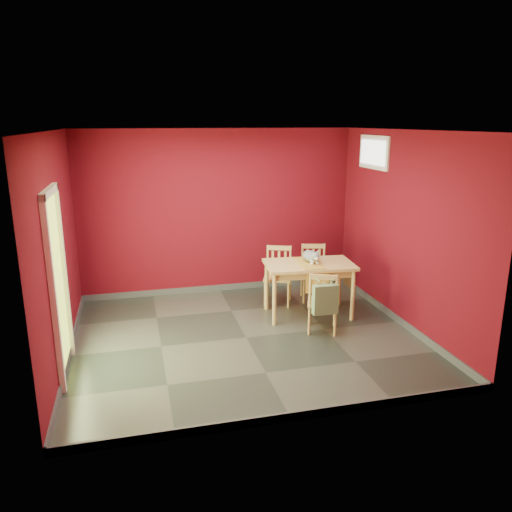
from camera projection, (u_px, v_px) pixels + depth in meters
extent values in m
plane|color=#2D342D|center=(246.00, 338.00, 6.69)|extent=(4.50, 4.50, 0.00)
plane|color=#590913|center=(218.00, 213.00, 8.21)|extent=(4.50, 0.00, 4.50)
plane|color=#590913|center=(296.00, 290.00, 4.46)|extent=(4.50, 0.00, 4.50)
plane|color=#590913|center=(58.00, 251.00, 5.80)|extent=(0.00, 4.00, 4.00)
plane|color=#590913|center=(405.00, 231.00, 6.87)|extent=(0.00, 4.00, 4.00)
plane|color=white|center=(245.00, 130.00, 5.98)|extent=(4.50, 4.50, 0.00)
cube|color=#3F4244|center=(220.00, 288.00, 8.54)|extent=(4.50, 0.02, 0.10)
cube|color=#3F4244|center=(293.00, 416.00, 4.82)|extent=(4.50, 0.02, 0.10)
cube|color=#3F4244|center=(70.00, 352.00, 6.15)|extent=(0.03, 4.00, 0.10)
cube|color=#3F4244|center=(397.00, 318.00, 7.21)|extent=(0.03, 4.00, 0.10)
cube|color=#B7D838|center=(57.00, 288.00, 5.52)|extent=(0.02, 0.85, 2.05)
cube|color=white|center=(53.00, 298.00, 5.08)|extent=(0.06, 0.08, 2.13)
cube|color=white|center=(64.00, 272.00, 5.95)|extent=(0.06, 0.08, 2.13)
cube|color=white|center=(49.00, 192.00, 5.24)|extent=(0.06, 1.01, 0.08)
cube|color=white|center=(374.00, 152.00, 7.54)|extent=(0.03, 0.90, 0.50)
cube|color=white|center=(373.00, 152.00, 7.53)|extent=(0.02, 0.76, 0.36)
cube|color=silver|center=(308.00, 267.00, 8.85)|extent=(0.08, 0.02, 0.12)
cube|color=tan|center=(309.00, 265.00, 7.29)|extent=(1.34, 0.86, 0.04)
cube|color=tan|center=(309.00, 269.00, 7.31)|extent=(1.20, 0.72, 0.11)
cylinder|color=tan|center=(274.00, 300.00, 7.01)|extent=(0.06, 0.06, 0.76)
cylinder|color=tan|center=(267.00, 286.00, 7.60)|extent=(0.06, 0.06, 0.76)
cylinder|color=tan|center=(353.00, 295.00, 7.18)|extent=(0.06, 0.06, 0.76)
cylinder|color=tan|center=(339.00, 282.00, 7.77)|extent=(0.06, 0.06, 0.76)
cube|color=#B88C2F|center=(309.00, 263.00, 7.28)|extent=(0.39, 0.71, 0.01)
cube|color=#B88C2F|center=(317.00, 281.00, 7.00)|extent=(0.33, 0.04, 0.34)
cube|color=tan|center=(278.00, 277.00, 7.84)|extent=(0.55, 0.55, 0.04)
cylinder|color=tan|center=(265.00, 294.00, 7.74)|extent=(0.04, 0.04, 0.41)
cylinder|color=tan|center=(268.00, 287.00, 8.09)|extent=(0.04, 0.04, 0.41)
cylinder|color=tan|center=(288.00, 295.00, 7.70)|extent=(0.04, 0.04, 0.41)
cylinder|color=tan|center=(290.00, 288.00, 8.05)|extent=(0.04, 0.04, 0.41)
cylinder|color=tan|center=(268.00, 259.00, 7.97)|extent=(0.04, 0.04, 0.45)
cylinder|color=tan|center=(290.00, 260.00, 7.92)|extent=(0.04, 0.04, 0.45)
cube|color=tan|center=(279.00, 248.00, 7.90)|extent=(0.37, 0.17, 0.07)
cube|color=tan|center=(273.00, 261.00, 7.97)|extent=(0.04, 0.03, 0.35)
cube|color=tan|center=(279.00, 262.00, 7.95)|extent=(0.04, 0.03, 0.35)
cube|color=tan|center=(285.00, 262.00, 7.94)|extent=(0.04, 0.03, 0.35)
cube|color=tan|center=(314.00, 274.00, 8.02)|extent=(0.50, 0.50, 0.04)
cylinder|color=tan|center=(304.00, 291.00, 7.91)|extent=(0.04, 0.04, 0.40)
cylinder|color=tan|center=(302.00, 284.00, 8.25)|extent=(0.04, 0.04, 0.40)
cylinder|color=tan|center=(326.00, 291.00, 7.91)|extent=(0.04, 0.04, 0.40)
cylinder|color=tan|center=(323.00, 284.00, 8.26)|extent=(0.04, 0.04, 0.40)
cylinder|color=tan|center=(302.00, 257.00, 8.13)|extent=(0.04, 0.04, 0.44)
cylinder|color=tan|center=(324.00, 257.00, 8.13)|extent=(0.04, 0.04, 0.44)
cube|color=tan|center=(314.00, 246.00, 8.08)|extent=(0.37, 0.12, 0.07)
cube|color=tan|center=(307.00, 259.00, 8.14)|extent=(0.04, 0.03, 0.34)
cube|color=tan|center=(313.00, 259.00, 8.14)|extent=(0.04, 0.03, 0.34)
cube|color=tan|center=(319.00, 259.00, 8.14)|extent=(0.04, 0.03, 0.34)
cube|color=tan|center=(323.00, 302.00, 6.82)|extent=(0.52, 0.52, 0.04)
cylinder|color=tan|center=(335.00, 313.00, 7.02)|extent=(0.03, 0.03, 0.39)
cylinder|color=tan|center=(335.00, 322.00, 6.69)|extent=(0.03, 0.03, 0.39)
cylinder|color=tan|center=(310.00, 312.00, 7.06)|extent=(0.03, 0.03, 0.39)
cylinder|color=tan|center=(309.00, 321.00, 6.73)|extent=(0.03, 0.03, 0.39)
cylinder|color=tan|center=(337.00, 291.00, 6.57)|extent=(0.03, 0.03, 0.43)
cylinder|color=tan|center=(310.00, 290.00, 6.61)|extent=(0.03, 0.03, 0.43)
cube|color=tan|center=(324.00, 277.00, 6.54)|extent=(0.35, 0.17, 0.07)
cube|color=tan|center=(331.00, 293.00, 6.59)|extent=(0.04, 0.03, 0.34)
cube|color=tan|center=(323.00, 293.00, 6.60)|extent=(0.04, 0.03, 0.34)
cube|color=tan|center=(316.00, 293.00, 6.61)|extent=(0.04, 0.03, 0.34)
cube|color=#638859|center=(325.00, 299.00, 6.54)|extent=(0.34, 0.10, 0.40)
cylinder|color=#638859|center=(318.00, 280.00, 6.51)|extent=(0.02, 0.17, 0.02)
cylinder|color=#638859|center=(331.00, 279.00, 6.55)|extent=(0.02, 0.17, 0.02)
cube|color=brown|center=(348.00, 276.00, 8.64)|extent=(0.14, 0.41, 0.42)
cube|color=black|center=(348.00, 276.00, 8.64)|extent=(0.09, 0.29, 0.29)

